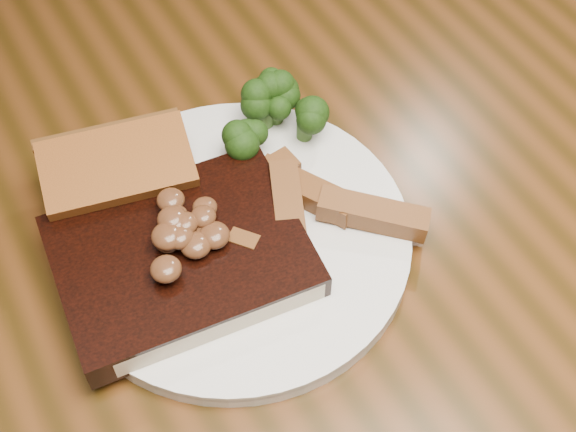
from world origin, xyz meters
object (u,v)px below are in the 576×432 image
(dining_table, at_px, (311,293))
(garlic_bread, at_px, (122,184))
(plate, at_px, (236,239))
(potato_wedges, at_px, (304,215))
(chair_far, at_px, (68,54))
(steak, at_px, (181,257))

(dining_table, distance_m, garlic_bread, 0.20)
(dining_table, xyz_separation_m, garlic_bread, (-0.12, 0.11, 0.12))
(plate, relative_size, potato_wedges, 2.47)
(chair_far, relative_size, plate, 2.99)
(dining_table, height_order, chair_far, chair_far)
(potato_wedges, bearing_deg, steak, 173.43)
(chair_far, xyz_separation_m, plate, (-0.02, -0.61, 0.31))
(steak, height_order, potato_wedges, steak)
(chair_far, relative_size, steak, 4.51)
(steak, relative_size, potato_wedges, 1.63)
(dining_table, relative_size, potato_wedges, 14.24)
(chair_far, bearing_deg, plate, 108.99)
(plate, distance_m, steak, 0.05)
(garlic_bread, bearing_deg, plate, -40.87)
(plate, bearing_deg, steak, -173.18)
(steak, bearing_deg, garlic_bread, 103.64)
(potato_wedges, bearing_deg, garlic_bread, 138.56)
(plate, xyz_separation_m, garlic_bread, (-0.06, 0.08, 0.02))
(dining_table, relative_size, chair_far, 1.93)
(steak, bearing_deg, dining_table, -3.66)
(plate, height_order, garlic_bread, garlic_bread)
(garlic_bread, bearing_deg, potato_wedges, -28.58)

